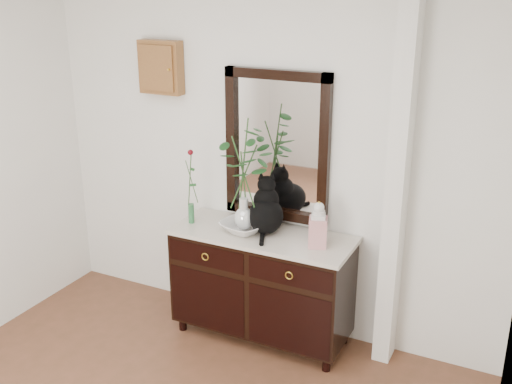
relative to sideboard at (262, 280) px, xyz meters
The scene contains 10 objects.
wall_back 0.92m from the sideboard, 111.80° to the left, with size 3.60×0.04×2.70m, color silver.
pilaster 1.27m from the sideboard, 10.70° to the left, with size 0.12×0.20×2.70m, color silver.
sideboard is the anchor object (origin of this frame).
wall_mirror 0.99m from the sideboard, 90.00° to the left, with size 0.80×0.06×1.10m.
key_cabinet 1.77m from the sideboard, 167.54° to the left, with size 0.35×0.10×0.40m, color brown.
cat 0.58m from the sideboard, 85.01° to the left, with size 0.29×0.35×0.41m, color black, non-canonical shape.
lotus_bowl 0.44m from the sideboard, 168.94° to the right, with size 0.33×0.33×0.08m, color silver.
vase_branches 0.83m from the sideboard, 168.94° to the right, with size 0.40×0.40×0.84m, color silver, non-canonical shape.
bud_vase_rose 0.88m from the sideboard, behind, with size 0.07×0.07×0.58m, color #2E6C3E, non-canonical shape.
ginger_jar 0.69m from the sideboard, ahead, with size 0.12×0.12×0.33m, color white, non-canonical shape.
Camera 1 is at (1.80, -1.84, 2.57)m, focal length 42.00 mm.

